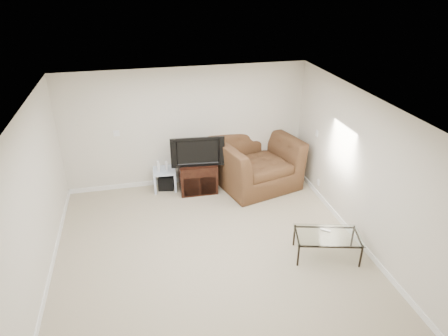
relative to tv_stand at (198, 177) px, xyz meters
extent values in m
plane|color=tan|center=(-0.14, -2.05, -0.32)|extent=(5.00, 5.00, 0.00)
plane|color=white|center=(-0.14, -2.05, 2.18)|extent=(5.00, 5.00, 0.00)
cube|color=silver|center=(-0.14, 0.45, 0.93)|extent=(5.00, 0.02, 2.50)
cube|color=silver|center=(-2.64, -2.05, 0.93)|extent=(0.02, 5.00, 2.50)
cube|color=silver|center=(2.36, -2.05, 0.93)|extent=(0.02, 5.00, 2.50)
cube|color=white|center=(-1.54, 0.44, 0.93)|extent=(0.12, 0.02, 0.12)
cube|color=white|center=(2.35, -0.45, 0.93)|extent=(0.02, 0.09, 0.13)
cube|color=white|center=(2.35, -0.75, -0.02)|extent=(0.02, 0.08, 0.12)
cube|color=black|center=(0.00, -0.04, 0.21)|extent=(0.47, 0.33, 0.06)
imported|color=black|center=(0.00, -0.03, 0.62)|extent=(1.01, 0.28, 0.62)
cube|color=black|center=(-0.64, 0.25, -0.16)|extent=(0.37, 0.37, 0.31)
cube|color=white|center=(-0.78, 0.22, 0.23)|extent=(0.05, 0.15, 0.20)
cube|color=silver|center=(-0.62, 0.21, 0.21)|extent=(0.05, 0.13, 0.17)
imported|color=#4E331C|center=(1.26, -0.01, 0.38)|extent=(1.81, 1.42, 1.40)
cube|color=#B2B2B7|center=(1.68, -2.45, 0.10)|extent=(0.15, 0.14, 0.02)
camera|label=1|loc=(-1.10, -7.23, 3.90)|focal=32.00mm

